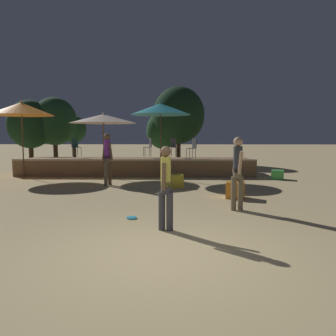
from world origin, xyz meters
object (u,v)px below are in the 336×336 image
cube_seat_0 (278,175)px  background_tree_0 (74,130)px  patio_umbrella_0 (161,109)px  cube_seat_1 (176,181)px  background_tree_4 (30,124)px  person_2 (107,156)px  cube_seat_2 (235,190)px  bistro_chair_0 (193,146)px  frisbee_disc (132,218)px  patio_umbrella_1 (21,109)px  bistro_chair_1 (149,145)px  background_tree_1 (55,121)px  bistro_chair_3 (174,145)px  background_tree_3 (163,131)px  person_3 (238,170)px  person_1 (166,186)px  bistro_chair_2 (76,145)px  background_tree_2 (179,115)px  patio_umbrella_2 (103,119)px

cube_seat_0 → background_tree_0: 18.41m
patio_umbrella_0 → cube_seat_1: bearing=-74.5°
background_tree_4 → person_2: bearing=-51.9°
background_tree_4 → cube_seat_0: bearing=-26.1°
cube_seat_2 → person_2: bearing=151.7°
bistro_chair_0 → frisbee_disc: bistro_chair_0 is taller
patio_umbrella_1 → bistro_chair_1: size_ratio=3.67×
background_tree_1 → patio_umbrella_0: bearing=-44.2°
bistro_chair_3 → background_tree_1: size_ratio=0.21×
bistro_chair_3 → frisbee_disc: size_ratio=4.06×
bistro_chair_0 → frisbee_disc: size_ratio=4.06×
bistro_chair_0 → background_tree_3: size_ratio=0.26×
person_3 → person_2: bearing=-54.4°
person_1 → person_3: (1.69, 1.75, 0.13)m
cube_seat_0 → person_3: 6.40m
person_2 → bistro_chair_2: bearing=-112.0°
person_3 → frisbee_disc: size_ratio=8.12×
cube_seat_1 → background_tree_1: background_tree_1 is taller
bistro_chair_2 → bistro_chair_3: 4.90m
bistro_chair_3 → patio_umbrella_0: bearing=-150.2°
cube_seat_2 → background_tree_2: background_tree_2 is taller
cube_seat_0 → bistro_chair_1: 6.22m
cube_seat_0 → bistro_chair_0: bearing=161.9°
person_3 → background_tree_1: size_ratio=0.43×
cube_seat_0 → person_2: bearing=-164.6°
person_2 → bistro_chair_0: person_2 is taller
patio_umbrella_0 → bistro_chair_2: 5.11m
patio_umbrella_0 → person_2: bearing=-131.7°
bistro_chair_3 → frisbee_disc: bistro_chair_3 is taller
patio_umbrella_1 → person_1: patio_umbrella_1 is taller
cube_seat_0 → frisbee_disc: bearing=-128.3°
bistro_chair_0 → background_tree_2: background_tree_2 is taller
background_tree_2 → cube_seat_2: bearing=-82.6°
patio_umbrella_0 → patio_umbrella_2: size_ratio=1.12×
person_1 → bistro_chair_2: bistro_chair_2 is taller
person_1 → background_tree_0: background_tree_0 is taller
cube_seat_0 → background_tree_1: (-11.99, 7.10, 2.51)m
background_tree_1 → background_tree_2: bearing=7.7°
patio_umbrella_0 → background_tree_2: size_ratio=0.65×
person_3 → frisbee_disc: 2.80m
patio_umbrella_1 → background_tree_2: size_ratio=0.66×
bistro_chair_2 → background_tree_1: (-2.76, 4.69, 1.37)m
person_1 → patio_umbrella_1: bearing=142.3°
background_tree_2 → patio_umbrella_2: bearing=-113.1°
patio_umbrella_0 → patio_umbrella_1: patio_umbrella_1 is taller
person_2 → bistro_chair_2: 4.95m
bistro_chair_0 → background_tree_2: (-0.60, 7.02, 1.80)m
bistro_chair_0 → background_tree_3: background_tree_3 is taller
frisbee_disc → background_tree_2: 15.14m
background_tree_1 → bistro_chair_1: bearing=-35.9°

